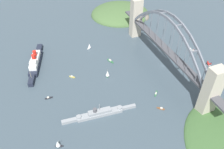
# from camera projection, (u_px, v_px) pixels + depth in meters

# --- Properties ---
(ground_plane) EXTENTS (1400.00, 1400.00, 0.00)m
(ground_plane) POSITION_uv_depth(u_px,v_px,m) (162.00, 66.00, 340.75)
(ground_plane) COLOR #3D4C56
(harbor_arch_bridge) EXTENTS (247.37, 16.69, 78.58)m
(harbor_arch_bridge) POSITION_uv_depth(u_px,v_px,m) (166.00, 46.00, 318.87)
(harbor_arch_bridge) COLOR #BCB29E
(harbor_arch_bridge) RESTS_ON ground
(headland_east_shore) EXTENTS (110.44, 115.67, 31.00)m
(headland_east_shore) POSITION_uv_depth(u_px,v_px,m) (121.00, 14.00, 468.44)
(headland_east_shore) COLOR #476638
(headland_east_shore) RESTS_ON ground
(ocean_liner) EXTENTS (92.67, 32.42, 19.94)m
(ocean_liner) POSITION_uv_depth(u_px,v_px,m) (35.00, 62.00, 338.81)
(ocean_liner) COLOR #1E2333
(ocean_liner) RESTS_ON ground
(naval_cruiser) EXTENTS (12.12, 87.76, 17.74)m
(naval_cruiser) POSITION_uv_depth(u_px,v_px,m) (99.00, 113.00, 268.73)
(naval_cruiser) COLOR gray
(naval_cruiser) RESTS_ON ground
(seaplane_taxiing_near_bridge) EXTENTS (10.03, 8.95, 5.08)m
(seaplane_taxiing_near_bridge) POSITION_uv_depth(u_px,v_px,m) (191.00, 50.00, 367.40)
(seaplane_taxiing_near_bridge) COLOR #B7B7B2
(seaplane_taxiing_near_bridge) RESTS_ON ground
(seaplane_second_in_formation) EXTENTS (9.51, 8.03, 4.75)m
(seaplane_second_in_formation) POSITION_uv_depth(u_px,v_px,m) (209.00, 64.00, 341.50)
(seaplane_second_in_formation) COLOR #B7B7B2
(seaplane_second_in_formation) RESTS_ON ground
(small_boat_0) EXTENTS (12.73, 6.02, 2.47)m
(small_boat_0) POSITION_uv_depth(u_px,v_px,m) (110.00, 61.00, 348.80)
(small_boat_0) COLOR #2D6B3D
(small_boat_0) RESTS_ON ground
(small_boat_1) EXTENTS (6.72, 7.26, 2.44)m
(small_boat_1) POSITION_uv_depth(u_px,v_px,m) (72.00, 77.00, 321.11)
(small_boat_1) COLOR gold
(small_boat_1) RESTS_ON ground
(small_boat_2) EXTENTS (9.11, 8.28, 2.22)m
(small_boat_2) POSITION_uv_depth(u_px,v_px,m) (156.00, 93.00, 296.62)
(small_boat_2) COLOR #2D6B3D
(small_boat_2) RESTS_ON ground
(small_boat_3) EXTENTS (7.30, 8.09, 2.34)m
(small_boat_3) POSITION_uv_depth(u_px,v_px,m) (161.00, 108.00, 277.37)
(small_boat_3) COLOR brown
(small_boat_3) RESTS_ON ground
(small_boat_4) EXTENTS (8.92, 7.06, 10.79)m
(small_boat_4) POSITION_uv_depth(u_px,v_px,m) (108.00, 73.00, 320.37)
(small_boat_4) COLOR #2D6B3D
(small_boat_4) RESTS_ON ground
(small_boat_5) EXTENTS (2.26, 9.54, 2.60)m
(small_boat_5) POSITION_uv_depth(u_px,v_px,m) (49.00, 98.00, 290.52)
(small_boat_5) COLOR black
(small_boat_5) RESTS_ON ground
(small_boat_6) EXTENTS (6.79, 7.92, 9.49)m
(small_boat_6) POSITION_uv_depth(u_px,v_px,m) (89.00, 46.00, 373.44)
(small_boat_6) COLOR silver
(small_boat_6) RESTS_ON ground
(small_boat_7) EXTENTS (6.23, 8.43, 9.75)m
(small_boat_7) POSITION_uv_depth(u_px,v_px,m) (58.00, 144.00, 236.63)
(small_boat_7) COLOR black
(small_boat_7) RESTS_ON ground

